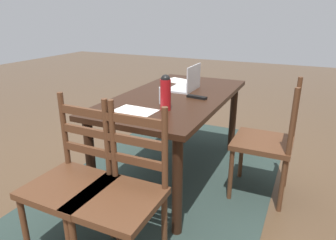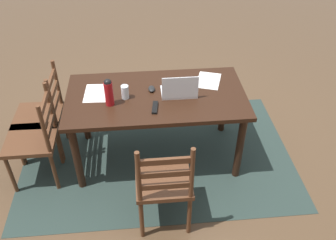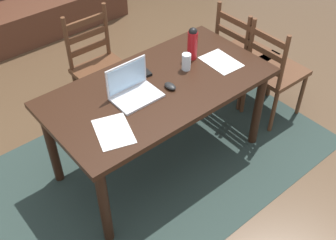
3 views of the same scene
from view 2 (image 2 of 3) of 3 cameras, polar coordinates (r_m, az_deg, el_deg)
ground_plane at (r=3.79m, az=-1.63°, el=-5.43°), size 14.00×14.00×0.00m
area_rug at (r=3.79m, az=-1.64°, el=-5.40°), size 2.70×1.74×0.01m
dining_table at (r=3.37m, az=-1.83°, el=2.61°), size 1.63×0.85×0.75m
chair_right_far at (r=3.49m, az=-19.97°, el=-2.71°), size 0.44×0.44×0.95m
chair_far_head at (r=2.91m, az=-0.67°, el=-9.67°), size 0.44×0.44×0.95m
chair_right_near at (r=3.74m, az=-19.04°, el=0.68°), size 0.45×0.45×0.95m
laptop at (r=3.28m, az=1.77°, el=4.68°), size 0.32×0.22×0.23m
water_bottle at (r=3.16m, az=-9.23°, el=4.39°), size 0.08×0.08×0.26m
drinking_glass at (r=3.26m, az=-6.71°, el=4.34°), size 0.07×0.07×0.13m
computer_mouse at (r=3.37m, az=-2.58°, el=4.88°), size 0.06×0.10×0.03m
tv_remote at (r=3.14m, az=-2.05°, el=1.97°), size 0.07×0.17×0.02m
paper_stack_left at (r=3.40m, az=-11.11°, el=4.13°), size 0.22×0.31×0.00m
paper_stack_right at (r=3.54m, az=6.33°, el=6.13°), size 0.29×0.35×0.00m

